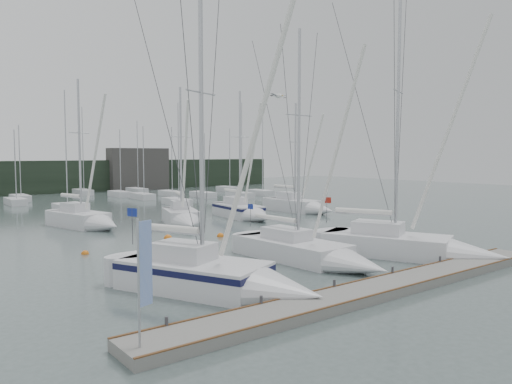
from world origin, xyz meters
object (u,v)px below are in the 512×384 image
at_px(sailboat_mid_b, 89,221).
at_px(sailboat_mid_e, 303,207).
at_px(sailboat_near_left, 229,280).
at_px(buoy_d, 168,239).
at_px(sailboat_near_right, 424,248).
at_px(buoy_c, 85,254).
at_px(sailboat_mid_c, 184,219).
at_px(sailboat_near_center, 321,256).
at_px(buoy_b, 221,236).
at_px(buoy_a, 182,243).
at_px(sailboat_mid_d, 246,212).
at_px(dock_banner, 143,271).

height_order(sailboat_mid_b, sailboat_mid_e, sailboat_mid_b).
height_order(sailboat_near_left, sailboat_mid_e, sailboat_near_left).
xyz_separation_m(sailboat_near_left, buoy_d, (4.63, 14.43, -0.65)).
bearing_deg(sailboat_near_right, sailboat_near_left, 153.13).
xyz_separation_m(buoy_c, buoy_d, (6.57, 1.84, 0.00)).
height_order(sailboat_near_left, sailboat_mid_c, sailboat_near_left).
bearing_deg(buoy_d, sailboat_near_left, -107.77).
bearing_deg(sailboat_near_center, buoy_d, 98.23).
bearing_deg(sailboat_mid_e, sailboat_near_center, -134.78).
height_order(sailboat_mid_e, buoy_b, sailboat_mid_e).
distance_m(sailboat_near_left, sailboat_mid_c, 21.10).
bearing_deg(buoy_a, buoy_d, 87.41).
distance_m(sailboat_near_center, buoy_c, 14.29).
distance_m(sailboat_near_center, buoy_a, 10.81).
bearing_deg(sailboat_mid_d, sailboat_mid_c, -167.77).
relative_size(sailboat_near_left, dock_banner, 3.86).
distance_m(sailboat_near_right, buoy_d, 17.48).
xyz_separation_m(dock_banner, buoy_d, (10.39, 18.41, -2.66)).
bearing_deg(sailboat_near_center, buoy_b, 81.98).
xyz_separation_m(sailboat_near_center, buoy_c, (-9.23, 10.90, -0.51)).
bearing_deg(sailboat_mid_b, buoy_a, -90.12).
xyz_separation_m(sailboat_near_left, sailboat_near_center, (7.29, 1.70, -0.14)).
bearing_deg(sailboat_mid_e, sailboat_mid_c, 179.74).
height_order(sailboat_mid_d, buoy_a, sailboat_mid_d).
height_order(sailboat_mid_e, buoy_c, sailboat_mid_e).
bearing_deg(buoy_d, sailboat_near_right, -60.24).
relative_size(sailboat_mid_d, buoy_b, 23.85).
distance_m(sailboat_near_right, sailboat_mid_c, 20.53).
relative_size(sailboat_mid_d, dock_banner, 3.35).
distance_m(buoy_a, buoy_d, 2.30).
height_order(sailboat_near_center, buoy_a, sailboat_near_center).
distance_m(sailboat_near_left, buoy_b, 15.32).
relative_size(buoy_a, buoy_c, 1.10).
bearing_deg(sailboat_mid_c, sailboat_mid_e, 22.57).
xyz_separation_m(sailboat_near_left, sailboat_mid_e, (23.27, 20.22, -0.06)).
bearing_deg(sailboat_mid_c, sailboat_mid_d, 23.88).
xyz_separation_m(sailboat_mid_d, buoy_a, (-11.06, -7.74, -0.61)).
height_order(sailboat_mid_c, buoy_b, sailboat_mid_c).
distance_m(sailboat_mid_c, buoy_c, 12.51).
bearing_deg(buoy_a, sailboat_mid_e, 23.33).
bearing_deg(dock_banner, buoy_a, 37.80).
distance_m(sailboat_near_center, dock_banner, 14.40).
relative_size(buoy_c, dock_banner, 0.12).
bearing_deg(sailboat_near_right, sailboat_near_center, 134.27).
bearing_deg(sailboat_mid_b, sailboat_near_center, -89.59).
distance_m(buoy_a, buoy_c, 6.48).
distance_m(sailboat_mid_e, buoy_d, 19.53).
height_order(sailboat_mid_c, buoy_d, sailboat_mid_c).
bearing_deg(buoy_b, sailboat_near_right, -69.43).
bearing_deg(sailboat_near_left, buoy_d, 47.40).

